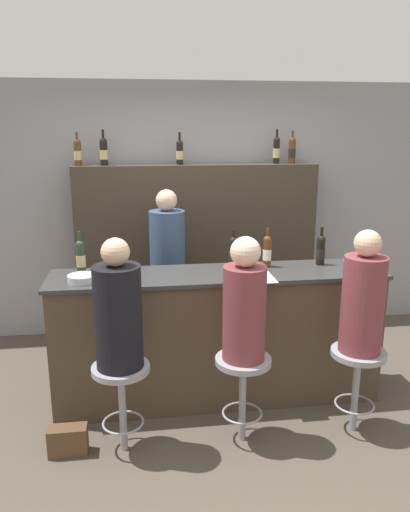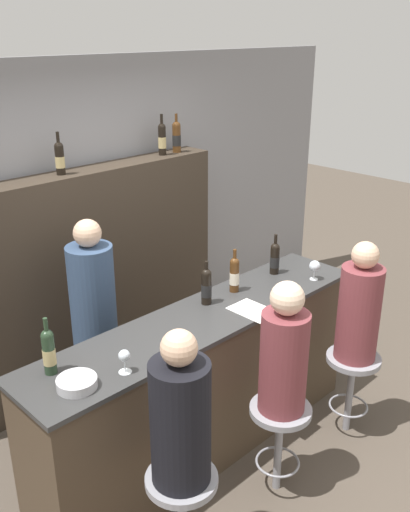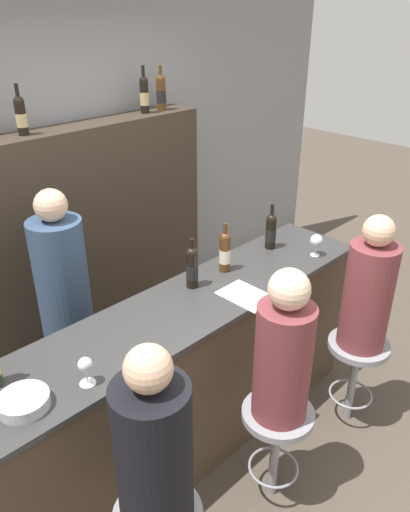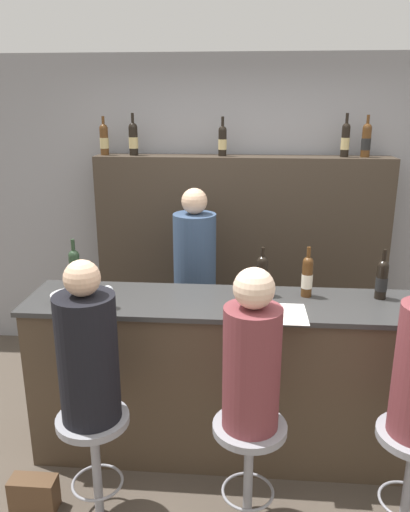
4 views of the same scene
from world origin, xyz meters
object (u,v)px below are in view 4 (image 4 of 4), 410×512
(wine_bottle_backbar_1, at_px, (133,139))
(wine_bottle_backbar_2, at_px, (222,140))
(wine_bottle_counter_2, at_px, (307,276))
(wine_bottle_backbar_4, at_px, (366,140))
(bar_stool_middle, at_px, (249,446))
(wine_glass_0, at_px, (108,292))
(guest_seated_left, at_px, (88,352))
(wine_bottle_counter_0, at_px, (75,269))
(wine_bottle_backbar_3, at_px, (345,139))
(guest_seated_middle, at_px, (252,358))
(handbag, at_px, (34,494))
(wine_bottle_counter_1, at_px, (262,275))
(wine_bottle_counter_3, at_px, (382,279))
(wine_bottle_backbar_0, at_px, (104,139))
(metal_bowl, at_px, (69,298))
(bar_stool_left, at_px, (94,438))
(bartender, at_px, (195,300))

(wine_bottle_backbar_1, distance_m, wine_bottle_backbar_2, 0.73)
(wine_bottle_counter_2, relative_size, wine_bottle_backbar_4, 0.97)
(bar_stool_middle, bearing_deg, wine_glass_0, 152.28)
(guest_seated_left, bearing_deg, wine_glass_0, 90.63)
(wine_bottle_counter_0, relative_size, wine_glass_0, 2.41)
(wine_bottle_backbar_3, height_order, wine_bottle_backbar_4, wine_bottle_backbar_3)
(wine_bottle_backbar_3, height_order, bar_stool_middle, wine_bottle_backbar_3)
(wine_bottle_counter_0, xyz_separation_m, wine_bottle_backbar_3, (1.85, 1.20, 0.73))
(wine_bottle_counter_0, distance_m, guest_seated_middle, 1.34)
(wine_bottle_counter_0, distance_m, handbag, 1.31)
(wine_bottle_counter_2, relative_size, bar_stool_middle, 0.50)
(wine_bottle_backbar_2, bearing_deg, wine_bottle_counter_1, -75.64)
(wine_bottle_counter_3, xyz_separation_m, bar_stool_middle, (-0.79, -0.71, -0.69))
(wine_bottle_backbar_0, relative_size, wine_bottle_backbar_2, 1.00)
(wine_bottle_counter_0, relative_size, metal_bowl, 1.56)
(bar_stool_left, height_order, bar_stool_middle, same)
(wine_bottle_backbar_4, distance_m, handbag, 3.37)
(wine_bottle_backbar_2, distance_m, guest_seated_middle, 2.13)
(bar_stool_left, bearing_deg, metal_bowl, 117.98)
(bar_stool_middle, xyz_separation_m, guest_seated_middle, (0.00, -0.00, 0.51))
(wine_bottle_backbar_2, bearing_deg, handbag, -116.50)
(guest_seated_left, bearing_deg, wine_bottle_backbar_0, 101.59)
(wine_bottle_backbar_1, relative_size, handbag, 1.29)
(wine_bottle_counter_3, height_order, wine_glass_0, wine_bottle_counter_3)
(guest_seated_left, bearing_deg, bar_stool_middle, 0.00)
(wine_bottle_backbar_0, xyz_separation_m, wine_glass_0, (0.39, -1.48, -0.76))
(bar_stool_middle, bearing_deg, wine_bottle_backbar_3, 69.10)
(wine_bottle_backbar_1, distance_m, handbag, 2.65)
(wine_bottle_counter_0, relative_size, guest_seated_middle, 0.39)
(wine_bottle_counter_1, distance_m, guest_seated_middle, 0.74)
(wine_bottle_counter_2, xyz_separation_m, metal_bowl, (-1.43, -0.21, -0.10))
(handbag, bearing_deg, wine_bottle_backbar_2, 63.50)
(wine_bottle_backbar_1, distance_m, wine_bottle_backbar_3, 1.70)
(wine_bottle_counter_3, bearing_deg, handbag, -160.20)
(wine_bottle_counter_1, xyz_separation_m, wine_bottle_backbar_2, (-0.31, 1.20, 0.72))
(wine_glass_0, height_order, handbag, wine_glass_0)
(wine_bottle_counter_1, relative_size, handbag, 1.18)
(bar_stool_middle, relative_size, bartender, 0.39)
(wine_bottle_counter_0, relative_size, handbag, 1.28)
(wine_bottle_counter_3, bearing_deg, bartender, 152.00)
(metal_bowl, bearing_deg, wine_glass_0, -13.85)
(wine_bottle_counter_2, height_order, wine_bottle_counter_3, wine_bottle_counter_2)
(wine_bottle_counter_0, relative_size, wine_bottle_backbar_0, 1.07)
(wine_bottle_counter_2, xyz_separation_m, wine_bottle_backbar_1, (-1.31, 1.20, 0.73))
(wine_bottle_counter_1, relative_size, wine_bottle_backbar_3, 0.91)
(wine_bottle_counter_1, xyz_separation_m, wine_bottle_backbar_1, (-1.04, 1.20, 0.73))
(metal_bowl, height_order, bar_stool_left, metal_bowl)
(bar_stool_left, relative_size, bar_stool_middle, 1.00)
(wine_bottle_backbar_1, xyz_separation_m, bar_stool_left, (0.15, -1.91, -1.43))
(wine_bottle_counter_2, distance_m, metal_bowl, 1.45)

